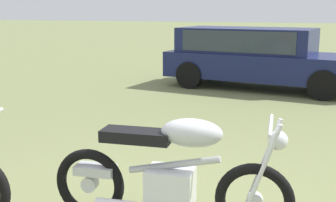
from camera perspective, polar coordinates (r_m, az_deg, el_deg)
motorcycle_silver at (r=3.73m, az=0.38°, el=-9.62°), size 2.11×0.64×1.02m
car_navy at (r=10.63m, az=11.28°, el=6.19°), size 4.66×2.34×1.43m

